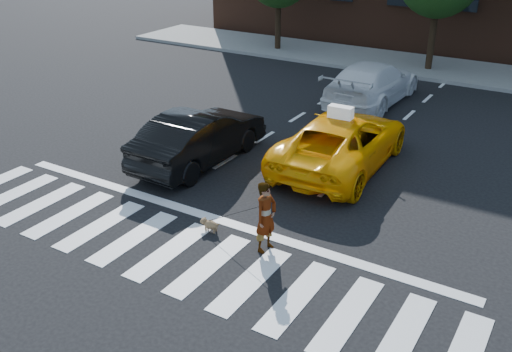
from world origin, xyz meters
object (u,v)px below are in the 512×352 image
at_px(white_suv, 372,83).
at_px(woman, 266,217).
at_px(dog, 209,224).
at_px(black_sedan, 200,137).
at_px(taxi, 342,141).

relative_size(white_suv, woman, 3.39).
bearing_deg(white_suv, dog, 92.55).
bearing_deg(woman, black_sedan, 61.73).
height_order(white_suv, woman, woman).
bearing_deg(dog, white_suv, 87.43).
xyz_separation_m(taxi, woman, (0.40, -4.75, 0.04)).
distance_m(taxi, white_suv, 5.90).
xyz_separation_m(taxi, white_suv, (-1.33, 5.75, 0.02)).
relative_size(white_suv, dog, 10.31).
height_order(taxi, dog, taxi).
bearing_deg(taxi, dog, 75.72).
relative_size(taxi, woman, 3.42).
relative_size(black_sedan, woman, 2.95).
bearing_deg(taxi, white_suv, -78.86).
distance_m(taxi, black_sedan, 3.90).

